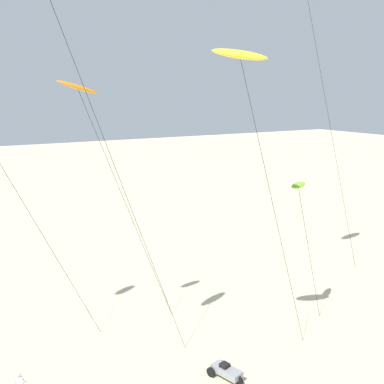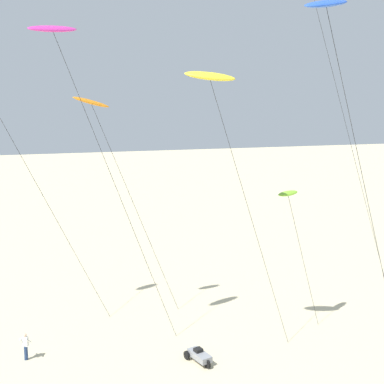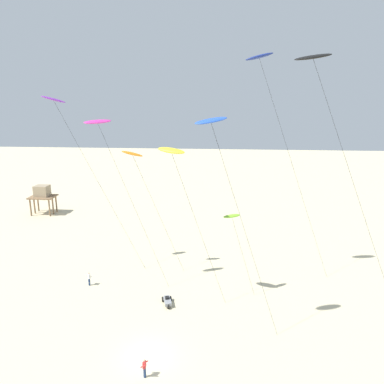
% 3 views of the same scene
% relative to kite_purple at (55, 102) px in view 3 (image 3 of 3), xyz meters
% --- Properties ---
extents(ground_plane, '(260.00, 260.00, 0.00)m').
position_rel_kite_purple_xyz_m(ground_plane, '(13.24, -15.18, -21.03)').
color(ground_plane, beige).
extents(kite_purple, '(11.15, 1.92, 21.84)m').
position_rel_kite_purple_xyz_m(kite_purple, '(0.00, 0.00, 0.00)').
color(kite_purple, purple).
rests_on(kite_purple, ground).
extents(kite_yellow, '(7.08, 1.67, 17.05)m').
position_rel_kite_purple_xyz_m(kite_yellow, '(14.38, -6.87, -4.55)').
color(kite_yellow, yellow).
rests_on(kite_yellow, ground).
extents(kite_black, '(12.19, 1.69, 25.20)m').
position_rel_kite_purple_xyz_m(kite_black, '(26.66, -8.94, 3.44)').
color(kite_black, black).
rests_on(kite_black, ground).
extents(kite_navy, '(11.14, 1.73, 26.26)m').
position_rel_kite_purple_xyz_m(kite_navy, '(23.03, -0.39, 4.45)').
color(kite_navy, navy).
rests_on(kite_navy, ground).
extents(kite_orange, '(7.22, 1.24, 15.65)m').
position_rel_kite_purple_xyz_m(kite_orange, '(8.79, 0.28, -6.10)').
color(kite_orange, orange).
rests_on(kite_orange, ground).
extents(kite_lime, '(3.83, 1.49, 9.59)m').
position_rel_kite_purple_xyz_m(kite_lime, '(20.44, -4.71, -11.74)').
color(kite_lime, '#8CD833').
rests_on(kite_lime, ground).
extents(kite_blue, '(7.90, 1.60, 20.20)m').
position_rel_kite_purple_xyz_m(kite_blue, '(18.34, -11.99, -1.48)').
color(kite_blue, blue).
rests_on(kite_blue, ground).
extents(kite_magenta, '(8.52, 1.69, 19.45)m').
position_rel_kite_purple_xyz_m(kite_magenta, '(6.36, -4.09, -2.14)').
color(kite_magenta, '#D8339E').
rests_on(kite_magenta, ground).
extents(kite_flyer_nearest, '(0.71, 0.70, 1.67)m').
position_rel_kite_purple_xyz_m(kite_flyer_nearest, '(3.93, -3.77, -20.14)').
color(kite_flyer_nearest, navy).
rests_on(kite_flyer_nearest, ground).
extents(kite_flyer_middle, '(0.57, 0.59, 1.67)m').
position_rel_kite_purple_xyz_m(kite_flyer_middle, '(13.47, -17.57, -20.14)').
color(kite_flyer_middle, navy).
rests_on(kite_flyer_middle, ground).
extents(stilt_house, '(4.58, 3.58, 5.52)m').
position_rel_kite_purple_xyz_m(stilt_house, '(-14.41, 22.20, -17.08)').
color(stilt_house, '#846647').
rests_on(stilt_house, ground).
extents(beach_buggy, '(1.33, 2.13, 0.82)m').
position_rel_kite_purple_xyz_m(beach_buggy, '(13.73, -7.04, -20.60)').
color(beach_buggy, gray).
rests_on(beach_buggy, ground).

